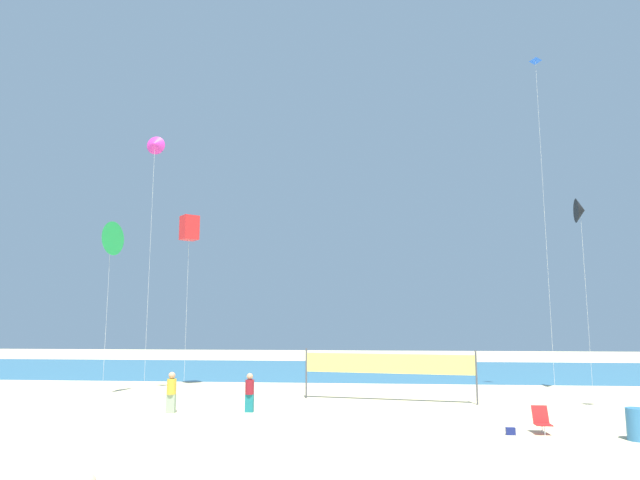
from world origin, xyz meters
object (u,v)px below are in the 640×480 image
(beach_handbag, at_px, (511,431))
(kite_magenta_delta, at_px, (155,145))
(kite_black_delta, at_px, (580,211))
(kite_red_box, at_px, (189,228))
(volleyball_net, at_px, (388,366))
(kite_green_delta, at_px, (111,239))
(trash_barrel, at_px, (637,424))
(beachgoer_mustard_shirt, at_px, (171,391))
(beachgoer_maroon_shirt, at_px, (250,391))
(folding_beach_chair, at_px, (542,419))
(kite_blue_diamond, at_px, (536,73))

(beach_handbag, height_order, kite_magenta_delta, kite_magenta_delta)
(kite_black_delta, distance_m, kite_red_box, 21.55)
(volleyball_net, xyz_separation_m, kite_green_delta, (-13.81, -0.34, 6.21))
(kite_green_delta, bearing_deg, kite_red_box, 56.41)
(trash_barrel, distance_m, kite_black_delta, 14.92)
(beachgoer_mustard_shirt, relative_size, kite_black_delta, 0.16)
(trash_barrel, height_order, kite_red_box, kite_red_box)
(beachgoer_maroon_shirt, distance_m, trash_barrel, 14.01)
(kite_magenta_delta, bearing_deg, folding_beach_chair, -23.30)
(beachgoer_maroon_shirt, height_order, trash_barrel, beachgoer_maroon_shirt)
(beachgoer_mustard_shirt, height_order, trash_barrel, beachgoer_mustard_shirt)
(beach_handbag, relative_size, kite_magenta_delta, 0.02)
(beachgoer_mustard_shirt, xyz_separation_m, trash_barrel, (16.44, -3.89, -0.38))
(volleyball_net, xyz_separation_m, beach_handbag, (3.79, -7.62, -1.52))
(kite_red_box, bearing_deg, kite_black_delta, -1.03)
(folding_beach_chair, bearing_deg, kite_green_delta, -158.38)
(beachgoer_mustard_shirt, xyz_separation_m, kite_red_box, (-2.20, 8.00, 8.16))
(beachgoer_mustard_shirt, distance_m, kite_black_delta, 22.52)
(beachgoer_mustard_shirt, height_order, folding_beach_chair, beachgoer_mustard_shirt)
(kite_blue_diamond, bearing_deg, beachgoer_mustard_shirt, -160.38)
(folding_beach_chair, relative_size, volleyball_net, 0.11)
(kite_magenta_delta, relative_size, kite_blue_diamond, 0.76)
(beachgoer_maroon_shirt, relative_size, folding_beach_chair, 1.77)
(folding_beach_chair, xyz_separation_m, volleyball_net, (-4.87, 7.33, 1.17))
(volleyball_net, relative_size, kite_magenta_delta, 0.60)
(beachgoer_maroon_shirt, bearing_deg, kite_black_delta, 22.09)
(beach_handbag, distance_m, kite_black_delta, 15.89)
(beachgoer_mustard_shirt, relative_size, volleyball_net, 0.20)
(folding_beach_chair, height_order, kite_magenta_delta, kite_magenta_delta)
(beachgoer_maroon_shirt, relative_size, kite_blue_diamond, 0.09)
(beach_handbag, relative_size, kite_red_box, 0.03)
(kite_black_delta, relative_size, kite_blue_diamond, 0.58)
(beachgoer_maroon_shirt, height_order, kite_blue_diamond, kite_blue_diamond)
(trash_barrel, distance_m, kite_green_delta, 23.88)
(beachgoer_maroon_shirt, bearing_deg, volleyball_net, 31.64)
(beachgoer_maroon_shirt, xyz_separation_m, kite_red_box, (-5.34, 7.48, 8.19))
(beachgoer_maroon_shirt, distance_m, kite_magenta_delta, 13.83)
(kite_black_delta, xyz_separation_m, kite_blue_diamond, (-2.32, -1.55, 7.13))
(kite_black_delta, relative_size, kite_magenta_delta, 0.77)
(beachgoer_maroon_shirt, xyz_separation_m, beachgoer_mustard_shirt, (-3.14, -0.52, 0.03))
(beachgoer_maroon_shirt, xyz_separation_m, kite_black_delta, (16.20, 7.09, 8.72))
(beachgoer_mustard_shirt, xyz_separation_m, kite_black_delta, (19.33, 7.61, 8.68))
(folding_beach_chair, distance_m, trash_barrel, 2.79)
(volleyball_net, height_order, beach_handbag, volleyball_net)
(beachgoer_maroon_shirt, relative_size, volleyball_net, 0.20)
(beachgoer_mustard_shirt, distance_m, trash_barrel, 16.90)
(kite_red_box, bearing_deg, beachgoer_maroon_shirt, -54.48)
(trash_barrel, xyz_separation_m, kite_green_delta, (-21.33, 7.84, 7.35))
(kite_black_delta, xyz_separation_m, kite_green_delta, (-24.23, -3.66, -1.71))
(folding_beach_chair, bearing_deg, trash_barrel, 24.14)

